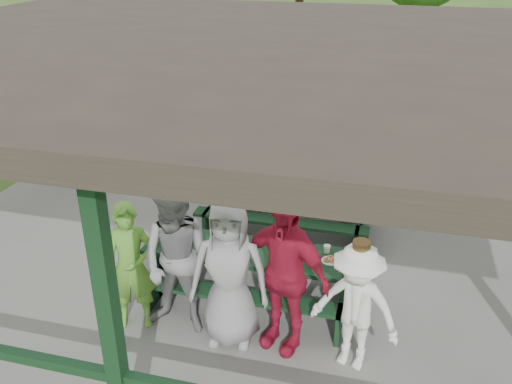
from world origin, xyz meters
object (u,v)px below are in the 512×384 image
(picnic_table_near, at_px, (252,268))
(contestant_white_fedora, at_px, (356,307))
(spectator_lblue, at_px, (258,156))
(spectator_blue, at_px, (181,142))
(farm_trailer, at_px, (232,80))
(pickup_truck, at_px, (433,90))
(contestant_green, at_px, (131,267))
(spectator_grey, at_px, (355,175))
(contestant_grey_left, at_px, (178,262))
(contestant_red, at_px, (283,274))
(contestant_grey_mid, at_px, (229,273))
(picnic_table_far, at_px, (287,203))

(picnic_table_near, bearing_deg, contestant_white_fedora, -32.50)
(spectator_lblue, height_order, spectator_blue, spectator_blue)
(picnic_table_near, height_order, spectator_blue, spectator_blue)
(spectator_lblue, bearing_deg, farm_trailer, -93.64)
(contestant_white_fedora, height_order, pickup_truck, contestant_white_fedora)
(contestant_green, bearing_deg, spectator_grey, 37.15)
(picnic_table_near, xyz_separation_m, contestant_grey_left, (-0.68, -0.80, 0.48))
(contestant_red, bearing_deg, contestant_white_fedora, 10.10)
(picnic_table_near, relative_size, spectator_lblue, 1.66)
(contestant_green, bearing_deg, contestant_grey_mid, -18.17)
(farm_trailer, bearing_deg, picnic_table_near, -62.18)
(picnic_table_near, distance_m, spectator_grey, 2.93)
(picnic_table_near, height_order, contestant_grey_mid, contestant_grey_mid)
(contestant_grey_left, height_order, spectator_lblue, contestant_grey_left)
(contestant_white_fedora, height_order, farm_trailer, contestant_white_fedora)
(picnic_table_near, relative_size, contestant_red, 1.43)
(contestant_grey_left, distance_m, contestant_grey_mid, 0.65)
(picnic_table_near, height_order, spectator_lblue, spectator_lblue)
(pickup_truck, bearing_deg, contestant_green, 138.14)
(farm_trailer, bearing_deg, spectator_grey, -48.52)
(contestant_grey_left, xyz_separation_m, spectator_grey, (1.75, 3.51, -0.16))
(contestant_grey_left, relative_size, contestant_grey_mid, 1.01)
(picnic_table_far, bearing_deg, contestant_grey_mid, -91.84)
(spectator_blue, bearing_deg, contestant_grey_mid, 101.59)
(picnic_table_near, distance_m, picnic_table_far, 2.00)
(picnic_table_far, relative_size, contestant_white_fedora, 1.71)
(spectator_lblue, xyz_separation_m, spectator_grey, (1.76, -0.26, -0.05))
(contestant_grey_mid, height_order, spectator_grey, contestant_grey_mid)
(contestant_white_fedora, bearing_deg, contestant_green, -165.68)
(contestant_green, relative_size, spectator_grey, 1.05)
(picnic_table_near, relative_size, spectator_grey, 1.76)
(picnic_table_far, height_order, contestant_green, contestant_green)
(contestant_red, height_order, farm_trailer, contestant_red)
(contestant_red, relative_size, pickup_truck, 0.34)
(contestant_grey_mid, distance_m, spectator_blue, 4.76)
(picnic_table_far, distance_m, farm_trailer, 8.11)
(contestant_red, bearing_deg, spectator_lblue, 128.33)
(contestant_grey_left, bearing_deg, contestant_white_fedora, 1.60)
(spectator_grey, bearing_deg, spectator_lblue, 0.22)
(pickup_truck, bearing_deg, contestant_grey_mid, 144.44)
(spectator_grey, bearing_deg, farm_trailer, -49.02)
(contestant_grey_mid, bearing_deg, picnic_table_far, 79.72)
(picnic_table_far, bearing_deg, contestant_white_fedora, -64.77)
(contestant_white_fedora, bearing_deg, picnic_table_near, 162.44)
(pickup_truck, bearing_deg, picnic_table_far, 139.81)
(picnic_table_near, bearing_deg, contestant_grey_mid, -92.50)
(contestant_grey_left, xyz_separation_m, farm_trailer, (-2.50, 10.24, -0.41))
(contestant_grey_mid, relative_size, farm_trailer, 0.50)
(contestant_red, distance_m, pickup_truck, 10.20)
(spectator_blue, height_order, farm_trailer, spectator_blue)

